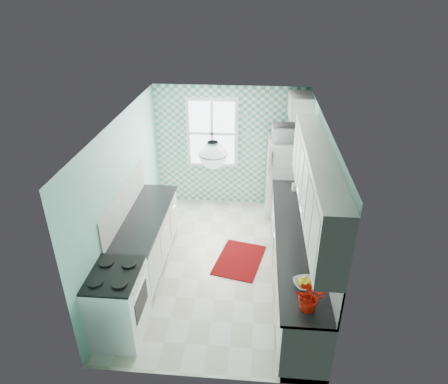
# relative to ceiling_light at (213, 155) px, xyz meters

# --- Properties ---
(floor) EXTENTS (3.00, 4.40, 0.02)m
(floor) POSITION_rel_ceiling_light_xyz_m (0.00, 0.80, -2.33)
(floor) COLOR silver
(floor) RESTS_ON ground
(ceiling) EXTENTS (3.00, 4.40, 0.02)m
(ceiling) POSITION_rel_ceiling_light_xyz_m (0.00, 0.80, 0.19)
(ceiling) COLOR white
(ceiling) RESTS_ON wall_back
(wall_back) EXTENTS (3.00, 0.02, 2.50)m
(wall_back) POSITION_rel_ceiling_light_xyz_m (0.00, 3.01, -1.07)
(wall_back) COLOR #7BBCAC
(wall_back) RESTS_ON floor
(wall_front) EXTENTS (3.00, 0.02, 2.50)m
(wall_front) POSITION_rel_ceiling_light_xyz_m (0.00, -1.41, -1.07)
(wall_front) COLOR #7BBCAC
(wall_front) RESTS_ON floor
(wall_left) EXTENTS (0.02, 4.40, 2.50)m
(wall_left) POSITION_rel_ceiling_light_xyz_m (-1.51, 0.80, -1.07)
(wall_left) COLOR #7BBCAC
(wall_left) RESTS_ON floor
(wall_right) EXTENTS (0.02, 4.40, 2.50)m
(wall_right) POSITION_rel_ceiling_light_xyz_m (1.51, 0.80, -1.07)
(wall_right) COLOR #7BBCAC
(wall_right) RESTS_ON floor
(accent_wall) EXTENTS (3.00, 0.01, 2.50)m
(accent_wall) POSITION_rel_ceiling_light_xyz_m (0.00, 2.99, -1.07)
(accent_wall) COLOR teal
(accent_wall) RESTS_ON wall_back
(window) EXTENTS (1.04, 0.05, 1.44)m
(window) POSITION_rel_ceiling_light_xyz_m (-0.35, 2.96, -0.77)
(window) COLOR white
(window) RESTS_ON wall_back
(backsplash_right) EXTENTS (0.02, 3.60, 0.51)m
(backsplash_right) POSITION_rel_ceiling_light_xyz_m (1.49, 0.40, -1.13)
(backsplash_right) COLOR white
(backsplash_right) RESTS_ON wall_right
(backsplash_left) EXTENTS (0.02, 2.15, 0.51)m
(backsplash_left) POSITION_rel_ceiling_light_xyz_m (-1.49, 0.73, -1.13)
(backsplash_left) COLOR white
(backsplash_left) RESTS_ON wall_left
(upper_cabinets_right) EXTENTS (0.33, 3.20, 0.90)m
(upper_cabinets_right) POSITION_rel_ceiling_light_xyz_m (1.33, 0.20, -0.42)
(upper_cabinets_right) COLOR white
(upper_cabinets_right) RESTS_ON wall_right
(upper_cabinet_fridge) EXTENTS (0.40, 0.74, 0.40)m
(upper_cabinet_fridge) POSITION_rel_ceiling_light_xyz_m (1.30, 2.63, -0.07)
(upper_cabinet_fridge) COLOR white
(upper_cabinet_fridge) RESTS_ON wall_right
(ceiling_light) EXTENTS (0.34, 0.34, 0.35)m
(ceiling_light) POSITION_rel_ceiling_light_xyz_m (0.00, 0.00, 0.00)
(ceiling_light) COLOR silver
(ceiling_light) RESTS_ON ceiling
(base_cabinets_right) EXTENTS (0.60, 3.60, 0.90)m
(base_cabinets_right) POSITION_rel_ceiling_light_xyz_m (1.20, 0.40, -1.87)
(base_cabinets_right) COLOR white
(base_cabinets_right) RESTS_ON floor
(countertop_right) EXTENTS (0.63, 3.60, 0.04)m
(countertop_right) POSITION_rel_ceiling_light_xyz_m (1.19, 0.40, -1.40)
(countertop_right) COLOR black
(countertop_right) RESTS_ON base_cabinets_right
(base_cabinets_left) EXTENTS (0.60, 2.15, 0.90)m
(base_cabinets_left) POSITION_rel_ceiling_light_xyz_m (-1.20, 0.73, -1.87)
(base_cabinets_left) COLOR white
(base_cabinets_left) RESTS_ON floor
(countertop_left) EXTENTS (0.63, 2.15, 0.04)m
(countertop_left) POSITION_rel_ceiling_light_xyz_m (-1.19, 0.73, -1.40)
(countertop_left) COLOR black
(countertop_left) RESTS_ON base_cabinets_left
(fridge) EXTENTS (0.68, 0.68, 1.56)m
(fridge) POSITION_rel_ceiling_light_xyz_m (1.11, 2.62, -1.54)
(fridge) COLOR silver
(fridge) RESTS_ON floor
(stove) EXTENTS (0.65, 0.81, 0.98)m
(stove) POSITION_rel_ceiling_light_xyz_m (-1.20, -0.77, -1.81)
(stove) COLOR white
(stove) RESTS_ON floor
(sink) EXTENTS (0.44, 0.37, 0.53)m
(sink) POSITION_rel_ceiling_light_xyz_m (1.20, 1.39, -1.39)
(sink) COLOR silver
(sink) RESTS_ON countertop_right
(rug) EXTENTS (0.94, 1.17, 0.02)m
(rug) POSITION_rel_ceiling_light_xyz_m (0.33, 0.92, -2.32)
(rug) COLOR maroon
(rug) RESTS_ON floor
(dish_towel) EXTENTS (0.02, 0.22, 0.33)m
(dish_towel) POSITION_rel_ceiling_light_xyz_m (0.89, 0.95, -1.84)
(dish_towel) COLOR #49ADA1
(dish_towel) RESTS_ON base_cabinets_right
(fruit_bowl) EXTENTS (0.35, 0.35, 0.07)m
(fruit_bowl) POSITION_rel_ceiling_light_xyz_m (1.20, -0.73, -1.35)
(fruit_bowl) COLOR white
(fruit_bowl) RESTS_ON countertop_right
(potted_plant) EXTENTS (0.35, 0.30, 0.37)m
(potted_plant) POSITION_rel_ceiling_light_xyz_m (1.20, -1.12, -1.20)
(potted_plant) COLOR #C22142
(potted_plant) RESTS_ON countertop_right
(soap_bottle) EXTENTS (0.10, 0.10, 0.20)m
(soap_bottle) POSITION_rel_ceiling_light_xyz_m (1.25, 1.80, -1.29)
(soap_bottle) COLOR #839CB2
(soap_bottle) RESTS_ON countertop_right
(microwave) EXTENTS (0.58, 0.42, 0.31)m
(microwave) POSITION_rel_ceiling_light_xyz_m (1.11, 2.62, -0.61)
(microwave) COLOR white
(microwave) RESTS_ON fridge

